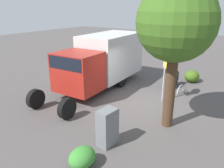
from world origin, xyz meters
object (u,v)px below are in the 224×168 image
(motorcycle, at_px, (173,78))
(bike_rack_hoop, at_px, (180,92))
(utility_cabinet, at_px, (107,127))
(box_truck_near, at_px, (102,59))
(stop_sign, at_px, (165,63))
(street_tree, at_px, (176,24))

(motorcycle, bearing_deg, bike_rack_hoop, 50.84)
(utility_cabinet, bearing_deg, bike_rack_hoop, 175.52)
(motorcycle, distance_m, bike_rack_hoop, 1.02)
(box_truck_near, bearing_deg, bike_rack_hoop, 109.23)
(box_truck_near, xyz_separation_m, motorcycle, (-2.20, 3.38, -1.09))
(box_truck_near, height_order, stop_sign, stop_sign)
(motorcycle, bearing_deg, utility_cabinet, 1.76)
(box_truck_near, bearing_deg, utility_cabinet, 35.86)
(box_truck_near, height_order, motorcycle, box_truck_near)
(box_truck_near, bearing_deg, stop_sign, 87.26)
(street_tree, bearing_deg, bike_rack_hoop, -169.39)
(box_truck_near, bearing_deg, street_tree, 63.45)
(utility_cabinet, bearing_deg, stop_sign, 178.43)
(utility_cabinet, bearing_deg, motorcycle, -178.27)
(box_truck_near, bearing_deg, motorcycle, 120.23)
(bike_rack_hoop, bearing_deg, box_truck_near, -67.89)
(street_tree, bearing_deg, utility_cabinet, -26.37)
(motorcycle, bearing_deg, street_tree, 17.86)
(box_truck_near, height_order, utility_cabinet, box_truck_near)
(motorcycle, bearing_deg, box_truck_near, -56.85)
(motorcycle, relative_size, utility_cabinet, 1.41)
(street_tree, bearing_deg, stop_sign, -153.25)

